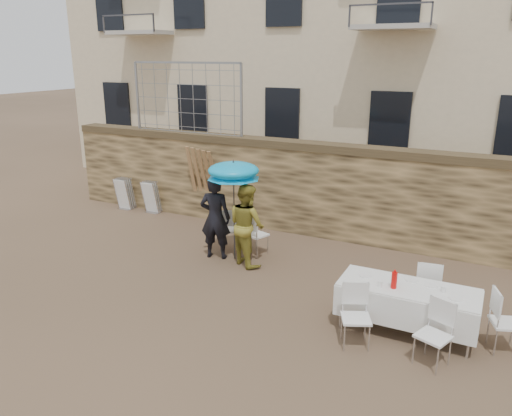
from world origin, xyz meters
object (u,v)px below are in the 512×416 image
at_px(woman_dress, 247,225).
at_px(soda_bottle, 394,280).
at_px(umbrella, 234,174).
at_px(table_chair_front_left, 356,317).
at_px(chair_stack_left, 128,192).
at_px(banquet_table, 408,289).
at_px(table_chair_side, 506,321).
at_px(man_suit, 215,218).
at_px(table_chair_front_right, 433,335).
at_px(couple_chair_right, 257,233).
at_px(couple_chair_left, 229,228).
at_px(table_chair_back, 428,286).
at_px(chair_stack_right, 153,196).

xyz_separation_m(woman_dress, soda_bottle, (3.28, -1.41, 0.04)).
bearing_deg(umbrella, woman_dress, -15.95).
relative_size(table_chair_front_left, chair_stack_left, 1.04).
bearing_deg(banquet_table, soda_bottle, -143.13).
relative_size(table_chair_front_left, table_chair_side, 1.00).
xyz_separation_m(man_suit, table_chair_side, (5.63, -1.16, -0.42)).
bearing_deg(table_chair_front_right, table_chair_side, 64.62).
bearing_deg(couple_chair_right, woman_dress, 112.66).
bearing_deg(table_chair_side, umbrella, 57.74).
xyz_separation_m(man_suit, banquet_table, (4.23, -1.26, -0.17)).
relative_size(man_suit, table_chair_front_left, 1.87).
relative_size(table_chair_front_right, table_chair_side, 1.00).
xyz_separation_m(couple_chair_left, table_chair_side, (5.63, -1.71, 0.00)).
height_order(table_chair_front_right, chair_stack_left, table_chair_front_right).
distance_m(table_chair_front_left, table_chair_side, 2.17).
bearing_deg(umbrella, couple_chair_left, 131.63).
height_order(table_chair_front_left, table_chair_side, same).
height_order(table_chair_front_right, table_chair_back, same).
bearing_deg(woman_dress, table_chair_front_right, -178.04).
height_order(umbrella, table_chair_front_right, umbrella).
distance_m(couple_chair_right, table_chair_side, 5.22).
height_order(table_chair_back, table_chair_side, same).
bearing_deg(umbrella, table_chair_front_right, -25.94).
relative_size(umbrella, table_chair_front_left, 2.07).
xyz_separation_m(woman_dress, couple_chair_right, (-0.05, 0.55, -0.38)).
bearing_deg(woman_dress, umbrella, 12.77).
xyz_separation_m(table_chair_front_left, table_chair_side, (2.00, 0.85, 0.00)).
distance_m(umbrella, table_chair_side, 5.56).
distance_m(chair_stack_left, chair_stack_right, 0.90).
bearing_deg(table_chair_front_left, couple_chair_right, 114.73).
relative_size(table_chair_side, chair_stack_right, 1.04).
distance_m(umbrella, table_chair_front_left, 4.10).
bearing_deg(table_chair_side, chair_stack_right, 51.66).
xyz_separation_m(woman_dress, banquet_table, (3.48, -1.26, -0.13)).
bearing_deg(woman_dress, table_chair_back, -158.35).
xyz_separation_m(table_chair_back, chair_stack_left, (-8.53, 2.44, -0.02)).
relative_size(couple_chair_left, table_chair_side, 1.00).
bearing_deg(table_chair_back, couple_chair_left, -20.06).
xyz_separation_m(umbrella, table_chair_side, (5.23, -1.26, -1.40)).
height_order(woman_dress, table_chair_side, woman_dress).
bearing_deg(couple_chair_right, man_suit, 55.62).
relative_size(table_chair_front_right, chair_stack_left, 1.04).
bearing_deg(table_chair_side, soda_bottle, 80.12).
relative_size(man_suit, soda_bottle, 6.91).
height_order(woman_dress, chair_stack_left, woman_dress).
bearing_deg(umbrella, banquet_table, -19.50).
distance_m(couple_chair_right, table_chair_front_left, 3.89).
bearing_deg(soda_bottle, chair_stack_left, 157.35).
relative_size(couple_chair_right, table_chair_side, 1.00).
height_order(couple_chair_left, chair_stack_left, couple_chair_left).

